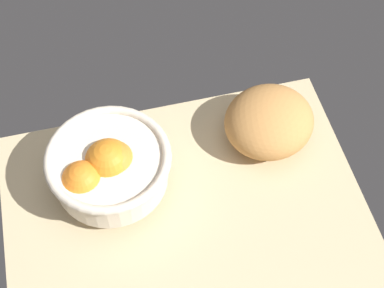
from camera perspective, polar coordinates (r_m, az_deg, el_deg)
name	(u,v)px	position (r cm, az deg, el deg)	size (l,w,h in cm)	color
ground_plane	(205,288)	(94.95, 1.30, -13.79)	(70.94, 60.02, 3.00)	#C8B389
fruit_bowl	(108,167)	(96.61, -8.18, -2.22)	(20.59, 20.59, 11.10)	beige
bread_loaf	(269,122)	(103.46, 7.50, 2.18)	(16.09, 15.06, 9.22)	#C88949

